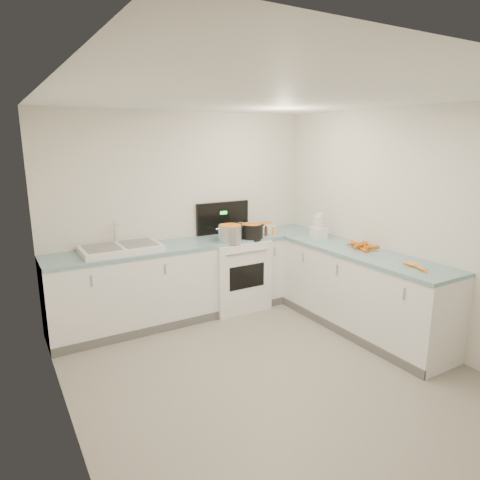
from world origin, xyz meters
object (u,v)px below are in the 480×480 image
black_pot (252,232)px  mixing_bowl (265,227)px  stove (234,272)px  spice_jar (274,230)px  steel_pot (230,234)px  food_processor (319,228)px  sink (121,248)px  extract_bottle (266,232)px

black_pot → mixing_bowl: black_pot is taller
stove → black_pot: 0.60m
black_pot → spice_jar: size_ratio=2.82×
steel_pot → food_processor: 1.13m
black_pot → spice_jar: bearing=5.7°
spice_jar → sink: bearing=175.9°
black_pot → sink: bearing=173.7°
stove → food_processor: bearing=-34.1°
steel_pot → black_pot: 0.32m
stove → food_processor: stove is taller
mixing_bowl → extract_bottle: bearing=-121.5°
mixing_bowl → extract_bottle: size_ratio=2.44×
stove → spice_jar: stove is taller
mixing_bowl → spice_jar: mixing_bowl is taller
steel_pot → mixing_bowl: bearing=20.3°
spice_jar → stove: bearing=167.1°
spice_jar → steel_pot: bearing=-175.9°
black_pot → mixing_bowl: 0.44m
stove → black_pot: (0.17, -0.16, 0.55)m
mixing_bowl → sink: bearing=-178.2°
mixing_bowl → spice_jar: bearing=-86.9°
stove → extract_bottle: size_ratio=12.87×
black_pot → extract_bottle: bearing=6.3°
sink → steel_pot: size_ratio=2.84×
steel_pot → spice_jar: bearing=4.1°
black_pot → extract_bottle: size_ratio=2.67×
stove → food_processor: size_ratio=4.21×
black_pot → extract_bottle: 0.24m
black_pot → food_processor: 0.85m
black_pot → food_processor: bearing=-31.5°
stove → spice_jar: (0.55, -0.13, 0.52)m
steel_pot → spice_jar: 0.70m
extract_bottle → food_processor: size_ratio=0.33×
stove → extract_bottle: 0.67m
extract_bottle → steel_pot: bearing=-176.1°
sink → mixing_bowl: (1.99, 0.06, 0.02)m
steel_pot → food_processor: food_processor is taller
food_processor → steel_pot: bearing=157.6°
sink → steel_pot: 1.32m
steel_pot → food_processor: (1.05, -0.43, 0.05)m
spice_jar → food_processor: food_processor is taller
black_pot → food_processor: food_processor is taller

